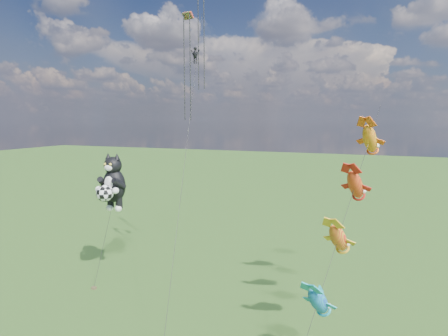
% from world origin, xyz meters
% --- Properties ---
extents(ground, '(300.00, 300.00, 0.00)m').
position_xyz_m(ground, '(0.00, 0.00, 0.00)').
color(ground, '#1A4210').
extents(cat_kite_rig, '(2.50, 4.14, 12.06)m').
position_xyz_m(cat_kite_rig, '(-3.34, 7.63, 9.28)').
color(cat_kite_rig, brown).
rests_on(cat_kite_rig, ground).
extents(fish_windsock_rig, '(4.49, 15.42, 16.31)m').
position_xyz_m(fish_windsock_rig, '(17.65, 4.96, 9.17)').
color(fish_windsock_rig, brown).
rests_on(fish_windsock_rig, ground).
extents(parafoil_rig, '(5.41, 16.90, 27.69)m').
position_xyz_m(parafoil_rig, '(4.31, 9.68, 21.11)').
color(parafoil_rig, brown).
rests_on(parafoil_rig, ground).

